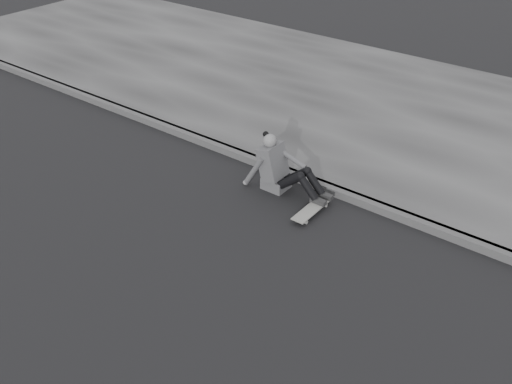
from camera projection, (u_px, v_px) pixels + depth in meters
ground at (222, 288)px, 6.79m from camera, size 80.00×80.00×0.00m
curb at (334, 190)px, 8.48m from camera, size 24.00×0.16×0.12m
sidewalk at (418, 120)px, 10.50m from camera, size 24.00×6.00×0.12m
skateboard at (312, 209)px, 8.05m from camera, size 0.20×0.78×0.09m
seated_woman at (280, 169)px, 8.43m from camera, size 1.38×0.46×0.88m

